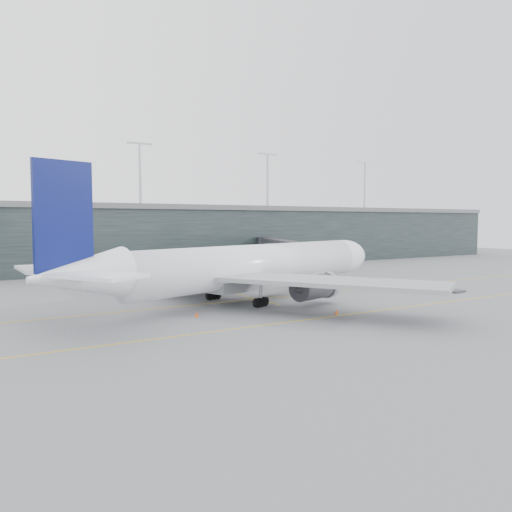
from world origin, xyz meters
TOP-DOWN VIEW (x-y plane):
  - ground at (0.00, 0.00)m, footprint 320.00×320.00m
  - taxiline_a at (0.00, -4.00)m, footprint 160.00×0.25m
  - taxiline_b at (0.00, -20.00)m, footprint 160.00×0.25m
  - taxiline_lead_main at (5.00, 20.00)m, footprint 0.25×60.00m
  - terminal at (-0.00, 58.00)m, footprint 240.00×36.00m
  - main_aircraft at (4.01, -4.51)m, footprint 60.78×55.91m
  - jet_bridge at (27.35, 26.15)m, footprint 19.28×47.28m
  - gse_cart at (28.71, -8.18)m, footprint 2.11×1.45m
  - baggage_dolly at (35.70, -14.25)m, footprint 3.32×2.80m
  - uld_a at (-6.20, 11.03)m, footprint 2.45×2.23m
  - uld_b at (-2.75, 11.89)m, footprint 2.09×1.83m
  - uld_c at (1.14, 9.49)m, footprint 2.66×2.41m
  - cone_nose at (32.90, -5.10)m, footprint 0.39×0.39m
  - cone_wing_stbd at (7.17, -19.16)m, footprint 0.43×0.43m
  - cone_wing_port at (8.94, 12.32)m, footprint 0.41×0.41m
  - cone_tail at (-8.11, -12.00)m, footprint 0.45×0.45m

SIDE VIEW (x-z plane):
  - ground at x=0.00m, z-range 0.00..0.00m
  - taxiline_a at x=0.00m, z-range 0.00..0.02m
  - taxiline_b at x=0.00m, z-range 0.00..0.02m
  - taxiline_lead_main at x=5.00m, z-range 0.00..0.02m
  - baggage_dolly at x=35.70m, z-range 0.03..0.33m
  - cone_nose at x=32.90m, z-range 0.00..0.62m
  - cone_wing_port at x=8.94m, z-range 0.00..0.65m
  - cone_wing_stbd at x=7.17m, z-range 0.00..0.69m
  - cone_tail at x=-8.11m, z-range 0.00..0.72m
  - gse_cart at x=28.71m, z-range 0.08..1.44m
  - uld_b at x=-2.75m, z-range 0.04..1.67m
  - uld_a at x=-6.20m, z-range 0.05..1.86m
  - uld_c at x=1.14m, z-range 0.05..2.03m
  - main_aircraft at x=4.01m, z-range -3.81..13.57m
  - jet_bridge at x=27.35m, z-range 1.85..9.30m
  - terminal at x=0.00m, z-range -6.88..22.12m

